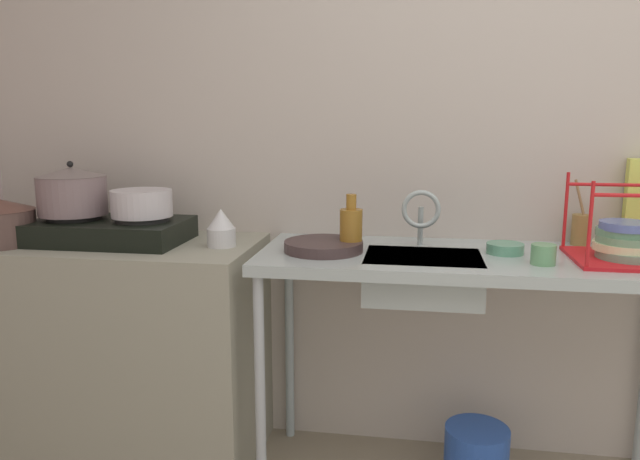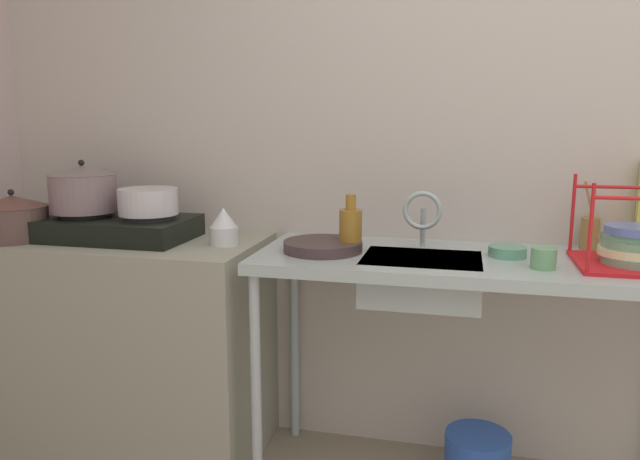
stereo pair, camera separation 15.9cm
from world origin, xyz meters
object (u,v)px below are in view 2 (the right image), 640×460
sink_basin (421,279)px  pot_on_left_burner (83,189)px  faucet (422,213)px  utensil_jar (590,233)px  percolator (224,227)px  pot_beside_stove (13,218)px  dish_rack (632,249)px  frying_pan (323,246)px  cup_by_rack (543,258)px  bottle_by_sink (351,229)px  stove (117,227)px  small_bowl_on_drainboard (507,251)px  pot_on_right_burner (148,201)px

sink_basin → pot_on_left_burner: bearing=177.9°
faucet → utensil_jar: 0.61m
percolator → utensil_jar: bearing=10.2°
pot_beside_stove → utensil_jar: utensil_jar is taller
faucet → dish_rack: dish_rack is taller
frying_pan → sink_basin: bearing=-2.9°
cup_by_rack → utensil_jar: 0.39m
dish_rack → utensil_jar: (-0.08, 0.25, 0.00)m
frying_pan → bottle_by_sink: 0.12m
percolator → sink_basin: 0.75m
stove → bottle_by_sink: bearing=-0.4°
dish_rack → bottle_by_sink: size_ratio=1.67×
pot_on_left_burner → pot_beside_stove: (-0.24, -0.12, -0.11)m
cup_by_rack → bottle_by_sink: bottle_by_sink is taller
pot_on_left_burner → percolator: size_ratio=1.85×
stove → percolator: bearing=-1.1°
sink_basin → utensil_jar: (0.58, 0.28, 0.14)m
pot_on_left_burner → utensil_jar: size_ratio=1.06×
percolator → faucet: bearing=7.0°
frying_pan → small_bowl_on_drainboard: 0.64m
pot_on_left_burner → sink_basin: size_ratio=0.65×
percolator → cup_by_rack: 1.12m
faucet → frying_pan: bearing=-161.9°
percolator → pot_on_left_burner: bearing=179.1°
faucet → pot_on_left_burner: bearing=-176.6°
pot_on_right_burner → cup_by_rack: (1.43, -0.11, -0.12)m
stove → utensil_jar: 1.78m
dish_rack → pot_on_left_burner: bearing=179.3°
pot_on_left_burner → pot_beside_stove: bearing=-153.9°
cup_by_rack → small_bowl_on_drainboard: cup_by_rack is taller
cup_by_rack → bottle_by_sink: 0.65m
sink_basin → dish_rack: bearing=2.3°
stove → pot_beside_stove: (-0.38, -0.12, 0.04)m
cup_by_rack → stove: bearing=175.9°
percolator → pot_beside_stove: bearing=-172.7°
pot_on_right_burner → faucet: (1.04, 0.08, -0.02)m
percolator → dish_rack: 1.39m
bottle_by_sink → utensil_jar: bearing=15.8°
frying_pan → utensil_jar: bearing=15.6°
pot_on_left_burner → pot_on_right_burner: (0.28, 0.00, -0.04)m
dish_rack → bottle_by_sink: 0.91m
faucet → utensil_jar: bearing=14.2°
small_bowl_on_drainboard → frying_pan: bearing=-173.9°
frying_pan → dish_rack: (1.01, 0.01, 0.04)m
stove → sink_basin: bearing=-2.4°
cup_by_rack → utensil_jar: bearing=60.0°
bottle_by_sink → pot_on_left_burner: bearing=179.6°
stove → sink_basin: stove is taller
pot_beside_stove → stove: bearing=17.0°
pot_beside_stove → frying_pan: bearing=3.9°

